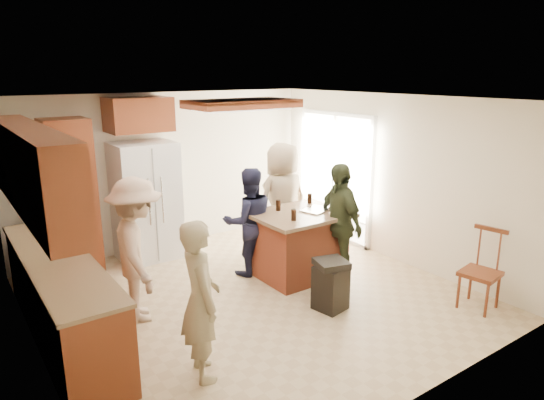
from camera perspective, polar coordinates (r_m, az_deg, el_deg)
room_shell at (r=10.05m, az=13.72°, el=3.32°), size 8.00×5.20×5.00m
person_front_left at (r=4.60m, az=-8.41°, el=-11.58°), size 0.52×0.64×1.55m
person_behind_left at (r=6.80m, az=-2.71°, el=-2.59°), size 0.84×0.64×1.54m
person_behind_right at (r=7.37m, az=1.26°, el=-0.14°), size 0.89×0.59×1.80m
person_side_right at (r=6.63m, az=7.87°, el=-2.68°), size 0.67×1.04×1.65m
person_counter at (r=5.75m, az=-15.56°, el=-5.69°), size 0.73×1.17×1.69m
left_cabinetry at (r=5.58m, az=-24.52°, el=-5.95°), size 0.64×3.00×2.30m
back_wall_units at (r=7.35m, az=-20.73°, el=2.69°), size 1.80×0.60×2.45m
refrigerator at (r=7.61m, az=-14.57°, el=-0.14°), size 0.90×0.76×1.80m
kitchen_island at (r=6.82m, az=3.24°, el=-5.17°), size 1.28×1.03×0.93m
island_items at (r=6.76m, az=5.25°, el=-1.00°), size 0.91×0.74×0.15m
trash_bin at (r=5.99m, az=6.92°, el=-9.83°), size 0.44×0.44×0.63m
spindle_chair at (r=6.44m, az=23.37°, el=-7.87°), size 0.49×0.49×0.99m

